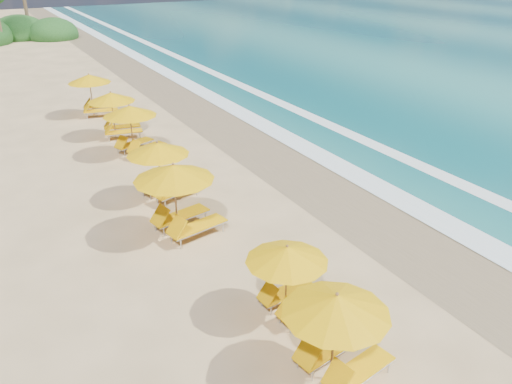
{
  "coord_description": "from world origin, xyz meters",
  "views": [
    {
      "loc": [
        -7.11,
        -12.85,
        8.11
      ],
      "look_at": [
        0.0,
        0.0,
        1.2
      ],
      "focal_mm": 35.82,
      "sensor_mm": 36.0,
      "label": 1
    }
  ],
  "objects": [
    {
      "name": "station_4",
      "position": [
        -2.3,
        0.62,
        1.39
      ],
      "size": [
        3.01,
        2.89,
        2.49
      ],
      "rotation": [
        0.0,
        0.0,
        0.21
      ],
      "color": "olive",
      "rests_on": "ground"
    },
    {
      "name": "wet_sand",
      "position": [
        4.0,
        0.0,
        0.01
      ],
      "size": [
        4.0,
        160.0,
        0.01
      ],
      "primitive_type": "cube",
      "color": "#8C7553",
      "rests_on": "ground"
    },
    {
      "name": "station_3",
      "position": [
        -1.43,
        -4.34,
        1.12
      ],
      "size": [
        2.29,
        2.15,
        2.0
      ],
      "rotation": [
        0.0,
        0.0,
        0.1
      ],
      "color": "olive",
      "rests_on": "ground"
    },
    {
      "name": "surf_foam",
      "position": [
        6.7,
        0.0,
        0.03
      ],
      "size": [
        4.0,
        160.0,
        0.01
      ],
      "color": "white",
      "rests_on": "ground"
    },
    {
      "name": "station_7",
      "position": [
        -1.5,
        11.03,
        1.25
      ],
      "size": [
        2.7,
        2.58,
        2.24
      ],
      "rotation": [
        0.0,
        0.0,
        -0.19
      ],
      "color": "olive",
      "rests_on": "ground"
    },
    {
      "name": "station_8",
      "position": [
        -1.58,
        15.18,
        1.29
      ],
      "size": [
        2.81,
        2.69,
        2.3
      ],
      "rotation": [
        0.0,
        0.0,
        -0.21
      ],
      "color": "olive",
      "rests_on": "ground"
    },
    {
      "name": "station_5",
      "position": [
        -1.89,
        3.4,
        1.25
      ],
      "size": [
        2.8,
        2.73,
        2.22
      ],
      "rotation": [
        0.0,
        0.0,
        0.3
      ],
      "color": "olive",
      "rests_on": "ground"
    },
    {
      "name": "station_6",
      "position": [
        -1.46,
        8.22,
        1.29
      ],
      "size": [
        2.99,
        2.94,
        2.31
      ],
      "rotation": [
        0.0,
        0.0,
        0.37
      ],
      "color": "olive",
      "rests_on": "ground"
    },
    {
      "name": "ground",
      "position": [
        0.0,
        0.0,
        0.0
      ],
      "size": [
        160.0,
        160.0,
        0.0
      ],
      "primitive_type": "plane",
      "color": "tan",
      "rests_on": "ground"
    },
    {
      "name": "station_2",
      "position": [
        -1.7,
        -6.56,
        1.24
      ],
      "size": [
        2.64,
        2.51,
        2.21
      ],
      "rotation": [
        0.0,
        0.0,
        0.17
      ],
      "color": "olive",
      "rests_on": "ground"
    }
  ]
}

